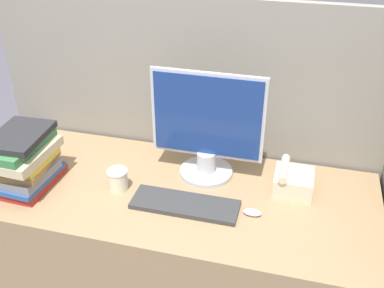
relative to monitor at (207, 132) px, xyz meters
The scene contains 8 objects.
cubicle_panel_rear 0.33m from the monitor, 105.68° to the left, with size 2.05×0.04×1.49m.
desk 0.62m from the monitor, 111.27° to the right, with size 1.65×0.72×0.76m.
monitor is the anchor object (origin of this frame).
keyboard 0.33m from the monitor, 96.52° to the right, with size 0.44×0.15×0.02m.
mouse 0.40m from the monitor, 44.22° to the right, with size 0.07×0.04×0.03m.
coffee_cup 0.43m from the monitor, 148.06° to the right, with size 0.09×0.09×0.09m.
book_stack 0.79m from the monitor, 158.47° to the right, with size 0.24×0.32×0.26m.
desk_telephone 0.42m from the monitor, ahead, with size 0.16×0.18×0.12m.
Camera 1 is at (0.43, -1.11, 1.93)m, focal length 42.00 mm.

